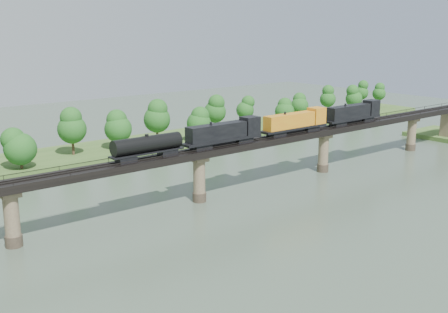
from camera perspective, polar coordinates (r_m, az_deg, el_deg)
ground at (r=101.14m, az=7.80°, el=-8.61°), size 400.00×400.00×0.00m
far_bank at (r=167.93m, az=-13.78°, el=0.31°), size 300.00×24.00×1.60m
bridge at (r=120.67m, az=-2.53°, el=-2.11°), size 236.00×30.00×11.50m
bridge_superstructure at (r=119.14m, az=-2.57°, el=0.83°), size 220.00×4.90×0.75m
far_treeline at (r=159.05m, az=-15.90°, el=2.42°), size 289.06×17.54×13.60m
freight_train at (r=132.36m, az=4.95°, el=3.12°), size 82.01×3.20×5.64m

